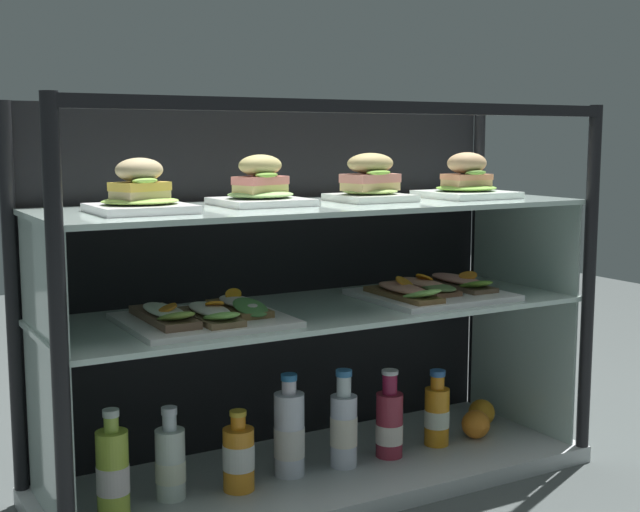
{
  "coord_description": "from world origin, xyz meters",
  "views": [
    {
      "loc": [
        -0.99,
        -1.73,
        0.83
      ],
      "look_at": [
        0.0,
        0.0,
        0.55
      ],
      "focal_mm": 48.44,
      "sensor_mm": 36.0,
      "label": 1
    }
  ],
  "objects_px": {
    "open_sandwich_tray_mid_left": "(205,315)",
    "juice_bottle_near_post": "(389,423)",
    "plated_roll_sandwich_far_right": "(370,182)",
    "open_sandwich_tray_left_of_center": "(432,290)",
    "plated_roll_sandwich_left_of_center": "(261,188)",
    "juice_bottle_front_right_end": "(289,434)",
    "orange_fruit_near_left_post": "(476,424)",
    "juice_bottle_back_right": "(170,462)",
    "juice_bottle_front_fourth": "(437,414)",
    "orange_fruit_beside_bottles": "(482,413)",
    "juice_bottle_front_middle": "(239,457)",
    "plated_roll_sandwich_mid_right": "(467,183)",
    "juice_bottle_back_left": "(344,427)",
    "plated_roll_sandwich_far_left": "(140,194)",
    "juice_bottle_front_second": "(113,473)"
  },
  "relations": [
    {
      "from": "juice_bottle_front_middle",
      "to": "orange_fruit_beside_bottles",
      "type": "height_order",
      "value": "juice_bottle_front_middle"
    },
    {
      "from": "juice_bottle_front_second",
      "to": "orange_fruit_near_left_post",
      "type": "height_order",
      "value": "juice_bottle_front_second"
    },
    {
      "from": "juice_bottle_front_second",
      "to": "juice_bottle_back_left",
      "type": "height_order",
      "value": "juice_bottle_back_left"
    },
    {
      "from": "plated_roll_sandwich_far_left",
      "to": "plated_roll_sandwich_far_right",
      "type": "bearing_deg",
      "value": 3.62
    },
    {
      "from": "plated_roll_sandwich_far_right",
      "to": "plated_roll_sandwich_mid_right",
      "type": "distance_m",
      "value": 0.28
    },
    {
      "from": "plated_roll_sandwich_left_of_center",
      "to": "plated_roll_sandwich_mid_right",
      "type": "distance_m",
      "value": 0.56
    },
    {
      "from": "open_sandwich_tray_mid_left",
      "to": "juice_bottle_near_post",
      "type": "relative_size",
      "value": 1.55
    },
    {
      "from": "juice_bottle_front_fourth",
      "to": "orange_fruit_beside_bottles",
      "type": "bearing_deg",
      "value": 16.0
    },
    {
      "from": "juice_bottle_back_right",
      "to": "open_sandwich_tray_left_of_center",
      "type": "bearing_deg",
      "value": -2.89
    },
    {
      "from": "open_sandwich_tray_mid_left",
      "to": "juice_bottle_back_right",
      "type": "xyz_separation_m",
      "value": [
        -0.07,
        0.04,
        -0.33
      ]
    },
    {
      "from": "plated_roll_sandwich_far_right",
      "to": "plated_roll_sandwich_far_left",
      "type": "bearing_deg",
      "value": -176.38
    },
    {
      "from": "orange_fruit_beside_bottles",
      "to": "orange_fruit_near_left_post",
      "type": "bearing_deg",
      "value": -138.52
    },
    {
      "from": "plated_roll_sandwich_far_left",
      "to": "orange_fruit_beside_bottles",
      "type": "xyz_separation_m",
      "value": [
        0.97,
        0.06,
        -0.63
      ]
    },
    {
      "from": "open_sandwich_tray_mid_left",
      "to": "juice_bottle_front_middle",
      "type": "xyz_separation_m",
      "value": [
        0.08,
        0.0,
        -0.33
      ]
    },
    {
      "from": "juice_bottle_front_right_end",
      "to": "juice_bottle_front_fourth",
      "type": "xyz_separation_m",
      "value": [
        0.42,
        -0.01,
        -0.02
      ]
    },
    {
      "from": "plated_roll_sandwich_far_right",
      "to": "orange_fruit_beside_bottles",
      "type": "bearing_deg",
      "value": 3.23
    },
    {
      "from": "juice_bottle_front_fourth",
      "to": "orange_fruit_beside_bottles",
      "type": "xyz_separation_m",
      "value": [
        0.2,
        0.06,
        -0.04
      ]
    },
    {
      "from": "juice_bottle_back_right",
      "to": "orange_fruit_beside_bottles",
      "type": "bearing_deg",
      "value": 2.02
    },
    {
      "from": "plated_roll_sandwich_left_of_center",
      "to": "orange_fruit_beside_bottles",
      "type": "xyz_separation_m",
      "value": [
        0.67,
        0.01,
        -0.64
      ]
    },
    {
      "from": "open_sandwich_tray_left_of_center",
      "to": "juice_bottle_front_fourth",
      "type": "bearing_deg",
      "value": 17.76
    },
    {
      "from": "open_sandwich_tray_left_of_center",
      "to": "juice_bottle_front_right_end",
      "type": "distance_m",
      "value": 0.5
    },
    {
      "from": "juice_bottle_front_right_end",
      "to": "orange_fruit_beside_bottles",
      "type": "height_order",
      "value": "juice_bottle_front_right_end"
    },
    {
      "from": "open_sandwich_tray_left_of_center",
      "to": "juice_bottle_near_post",
      "type": "relative_size",
      "value": 1.55
    },
    {
      "from": "orange_fruit_near_left_post",
      "to": "open_sandwich_tray_mid_left",
      "type": "bearing_deg",
      "value": 179.94
    },
    {
      "from": "juice_bottle_front_second",
      "to": "orange_fruit_near_left_post",
      "type": "bearing_deg",
      "value": -0.27
    },
    {
      "from": "plated_roll_sandwich_far_right",
      "to": "plated_roll_sandwich_left_of_center",
      "type": "bearing_deg",
      "value": 176.7
    },
    {
      "from": "plated_roll_sandwich_left_of_center",
      "to": "plated_roll_sandwich_far_right",
      "type": "height_order",
      "value": "plated_roll_sandwich_far_right"
    },
    {
      "from": "open_sandwich_tray_mid_left",
      "to": "orange_fruit_near_left_post",
      "type": "height_order",
      "value": "open_sandwich_tray_mid_left"
    },
    {
      "from": "juice_bottle_front_right_end",
      "to": "orange_fruit_near_left_post",
      "type": "distance_m",
      "value": 0.55
    },
    {
      "from": "plated_roll_sandwich_far_left",
      "to": "plated_roll_sandwich_left_of_center",
      "type": "relative_size",
      "value": 1.0
    },
    {
      "from": "open_sandwich_tray_mid_left",
      "to": "juice_bottle_back_left",
      "type": "xyz_separation_m",
      "value": [
        0.35,
        0.01,
        -0.31
      ]
    },
    {
      "from": "plated_roll_sandwich_far_left",
      "to": "juice_bottle_front_fourth",
      "type": "xyz_separation_m",
      "value": [
        0.77,
        0.0,
        -0.59
      ]
    },
    {
      "from": "open_sandwich_tray_mid_left",
      "to": "orange_fruit_beside_bottles",
      "type": "bearing_deg",
      "value": 4.74
    },
    {
      "from": "open_sandwich_tray_mid_left",
      "to": "plated_roll_sandwich_far_left",
      "type": "bearing_deg",
      "value": 175.3
    },
    {
      "from": "plated_roll_sandwich_left_of_center",
      "to": "plated_roll_sandwich_far_right",
      "type": "xyz_separation_m",
      "value": [
        0.28,
        -0.02,
        0.01
      ]
    },
    {
      "from": "juice_bottle_front_middle",
      "to": "open_sandwich_tray_left_of_center",
      "type": "bearing_deg",
      "value": 0.25
    },
    {
      "from": "plated_roll_sandwich_far_right",
      "to": "open_sandwich_tray_left_of_center",
      "type": "xyz_separation_m",
      "value": [
        0.16,
        -0.04,
        -0.27
      ]
    },
    {
      "from": "juice_bottle_back_left",
      "to": "juice_bottle_near_post",
      "type": "xyz_separation_m",
      "value": [
        0.13,
        -0.0,
        -0.01
      ]
    },
    {
      "from": "plated_roll_sandwich_far_left",
      "to": "plated_roll_sandwich_left_of_center",
      "type": "height_order",
      "value": "plated_roll_sandwich_left_of_center"
    },
    {
      "from": "plated_roll_sandwich_far_right",
      "to": "juice_bottle_back_left",
      "type": "xyz_separation_m",
      "value": [
        -0.1,
        -0.04,
        -0.58
      ]
    },
    {
      "from": "plated_roll_sandwich_far_right",
      "to": "open_sandwich_tray_mid_left",
      "type": "xyz_separation_m",
      "value": [
        -0.45,
        -0.05,
        -0.27
      ]
    },
    {
      "from": "plated_roll_sandwich_mid_right",
      "to": "juice_bottle_back_left",
      "type": "relative_size",
      "value": 0.86
    },
    {
      "from": "open_sandwich_tray_mid_left",
      "to": "juice_bottle_near_post",
      "type": "xyz_separation_m",
      "value": [
        0.49,
        0.01,
        -0.32
      ]
    },
    {
      "from": "plated_roll_sandwich_far_left",
      "to": "juice_bottle_back_right",
      "type": "relative_size",
      "value": 0.94
    },
    {
      "from": "plated_roll_sandwich_far_right",
      "to": "open_sandwich_tray_left_of_center",
      "type": "relative_size",
      "value": 0.51
    },
    {
      "from": "juice_bottle_front_second",
      "to": "juice_bottle_back_right",
      "type": "distance_m",
      "value": 0.14
    },
    {
      "from": "plated_roll_sandwich_far_right",
      "to": "juice_bottle_near_post",
      "type": "bearing_deg",
      "value": -51.52
    },
    {
      "from": "juice_bottle_front_right_end",
      "to": "juice_bottle_back_left",
      "type": "xyz_separation_m",
      "value": [
        0.14,
        -0.02,
        -0.0
      ]
    },
    {
      "from": "orange_fruit_beside_bottles",
      "to": "juice_bottle_back_right",
      "type": "bearing_deg",
      "value": -177.98
    },
    {
      "from": "juice_bottle_front_fourth",
      "to": "orange_fruit_beside_bottles",
      "type": "relative_size",
      "value": 2.69
    }
  ]
}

